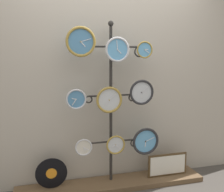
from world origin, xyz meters
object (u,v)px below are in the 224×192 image
Objects in this scene: display_stand at (111,129)px; clock_bottom_left at (84,147)px; clock_top_center at (117,50)px; picture_frame at (167,165)px; vinyl_record at (51,173)px; clock_bottom_center at (116,145)px; clock_middle_left at (76,99)px; clock_middle_right at (142,92)px; clock_top_right at (144,50)px; clock_top_left at (81,42)px; clock_bottom_right at (146,141)px; clock_middle_center at (109,100)px.

clock_bottom_left is at bearing -166.80° from display_stand.
clock_top_center reaches higher than picture_frame.
clock_top_center is 1.54m from vinyl_record.
picture_frame is at bearing -2.14° from vinyl_record.
picture_frame is (0.67, 0.01, -0.32)m from clock_bottom_center.
clock_top_center is 0.69m from clock_middle_left.
vinyl_record is (-1.02, 0.08, -0.88)m from clock_middle_right.
clock_middle_right is at bearing -18.15° from display_stand.
clock_top_right is 0.48m from clock_middle_right.
clock_top_right is at bearing -3.50° from vinyl_record.
clock_bottom_center reaches higher than vinyl_record.
vinyl_record is (-0.34, 0.06, -1.43)m from clock_top_left.
display_stand is 0.43m from clock_bottom_right.
clock_top_left reaches higher than clock_middle_center.
clock_middle_center reaches higher than clock_bottom_right.
vinyl_record is (-0.72, 0.06, -0.28)m from clock_bottom_center.
clock_middle_right is 0.83× the size of vinyl_record.
vinyl_record is 1.39m from picture_frame.
clock_bottom_center is at bearing 173.52° from clock_top_center.
clock_bottom_left is at bearing 1.72° from clock_middle_left.
clock_bottom_left is at bearing 178.09° from clock_bottom_center.
clock_top_left reaches higher than clock_top_center.
clock_top_center is (0.40, 0.00, -0.08)m from clock_top_left.
clock_middle_right is 0.58m from clock_bottom_right.
display_stand reaches higher than clock_bottom_center.
clock_bottom_left is at bearing -7.57° from vinyl_record.
display_stand reaches higher than clock_middle_right.
clock_bottom_left is (-0.29, 0.02, -0.52)m from clock_middle_center.
clock_top_left is 0.98× the size of clock_bottom_right.
clock_middle_left is 0.44× the size of picture_frame.
clock_bottom_right is at bearing -15.95° from display_stand.
clock_top_left is 0.91× the size of vinyl_record.
clock_top_left is 0.71m from clock_top_right.
clock_middle_center is at bearing -179.75° from clock_top_right.
clock_top_left is at bearing -164.67° from display_stand.
clock_top_left is at bearing 178.77° from clock_bottom_right.
clock_bottom_center is 0.69× the size of clock_bottom_right.
display_stand reaches higher than clock_middle_center.
vinyl_record is (-0.69, -0.03, -0.45)m from display_stand.
clock_middle_right is at bearing -1.08° from clock_top_left.
clock_bottom_right is 0.92× the size of vinyl_record.
display_stand is 6.98× the size of clock_top_center.
vinyl_record is at bearing 174.14° from clock_middle_center.
vinyl_record is (-0.64, 0.07, -0.81)m from clock_middle_center.
clock_top_left is 1.35m from clock_bottom_right.
clock_bottom_left is (-0.38, 0.01, -1.07)m from clock_top_center.
clock_bottom_left is 0.46m from vinyl_record.
clock_top_right is at bearing -177.85° from picture_frame.
picture_frame is (0.74, 0.01, -0.84)m from clock_middle_center.
clock_middle_right reaches higher than vinyl_record.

